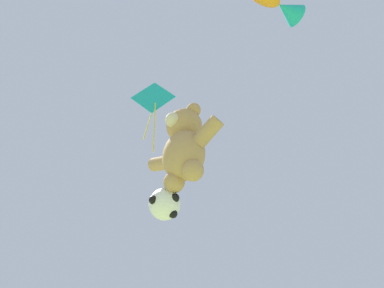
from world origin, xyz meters
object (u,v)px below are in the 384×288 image
at_px(fish_kite_tangerine, 275,2).
at_px(diamond_kite, 153,101).
at_px(soccer_ball_kite, 165,204).
at_px(teddy_bear_kite, 184,146).

distance_m(fish_kite_tangerine, diamond_kite, 4.49).
bearing_deg(soccer_ball_kite, fish_kite_tangerine, 2.26).
height_order(teddy_bear_kite, fish_kite_tangerine, fish_kite_tangerine).
bearing_deg(fish_kite_tangerine, diamond_kite, -175.56).
distance_m(teddy_bear_kite, fish_kite_tangerine, 4.56).
bearing_deg(fish_kite_tangerine, teddy_bear_kite, -174.74).
xyz_separation_m(teddy_bear_kite, diamond_kite, (-1.36, -0.06, 2.78)).
relative_size(fish_kite_tangerine, diamond_kite, 0.60).
xyz_separation_m(teddy_bear_kite, soccer_ball_kite, (-0.72, 0.13, -1.27)).
height_order(fish_kite_tangerine, diamond_kite, fish_kite_tangerine).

